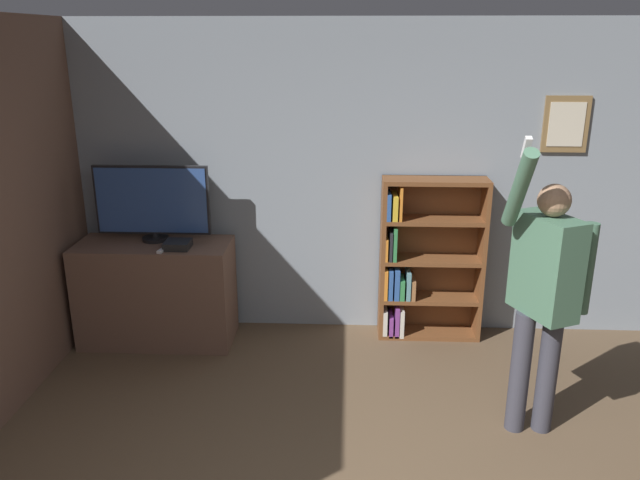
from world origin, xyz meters
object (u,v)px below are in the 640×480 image
object	(u,v)px
television	(152,202)
game_console	(178,245)
bookshelf	(422,263)
person	(544,288)

from	to	relation	value
television	game_console	world-z (taller)	television
bookshelf	person	size ratio (longest dim) A/B	0.70
bookshelf	television	bearing A→B (deg)	-176.86
television	bookshelf	world-z (taller)	television
person	game_console	bearing A→B (deg)	-136.27
television	person	world-z (taller)	person
game_console	person	size ratio (longest dim) A/B	0.10
game_console	television	bearing A→B (deg)	140.86
game_console	bookshelf	bearing A→B (deg)	9.09
television	person	xyz separation A→B (m)	(2.88, -1.28, -0.19)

